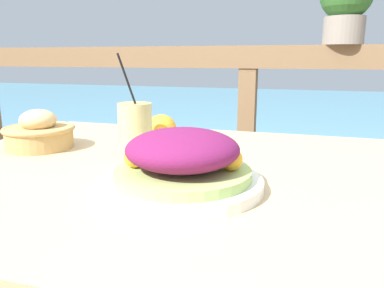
% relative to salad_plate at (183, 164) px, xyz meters
% --- Properties ---
extents(patio_table, '(1.20, 0.90, 0.75)m').
position_rel_salad_plate_xyz_m(patio_table, '(-0.03, 0.12, -0.14)').
color(patio_table, tan).
rests_on(patio_table, ground_plane).
extents(railing_fence, '(2.80, 0.08, 1.03)m').
position_rel_salad_plate_xyz_m(railing_fence, '(-0.03, 0.96, -0.02)').
color(railing_fence, brown).
rests_on(railing_fence, ground_plane).
extents(sea_backdrop, '(12.00, 4.00, 0.49)m').
position_rel_salad_plate_xyz_m(sea_backdrop, '(-0.03, 3.46, -0.55)').
color(sea_backdrop, '#568EA8').
rests_on(sea_backdrop, ground_plane).
extents(salad_plate, '(0.29, 0.29, 0.11)m').
position_rel_salad_plate_xyz_m(salad_plate, '(0.00, 0.00, 0.00)').
color(salad_plate, white).
rests_on(salad_plate, patio_table).
extents(drink_glass, '(0.08, 0.08, 0.24)m').
position_rel_salad_plate_xyz_m(drink_glass, '(-0.18, 0.19, 0.02)').
color(drink_glass, '#DBCC7F').
rests_on(drink_glass, patio_table).
extents(bread_basket, '(0.18, 0.18, 0.10)m').
position_rel_salad_plate_xyz_m(bread_basket, '(-0.46, 0.19, -0.01)').
color(bread_basket, tan).
rests_on(bread_basket, patio_table).
extents(potted_plant, '(0.19, 0.19, 0.28)m').
position_rel_salad_plate_xyz_m(potted_plant, '(0.32, 0.96, 0.38)').
color(potted_plant, gray).
rests_on(potted_plant, railing_fence).
extents(orange_near_basket, '(0.08, 0.08, 0.08)m').
position_rel_salad_plate_xyz_m(orange_near_basket, '(-0.17, 0.32, -0.01)').
color(orange_near_basket, '#F9A328').
rests_on(orange_near_basket, patio_table).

